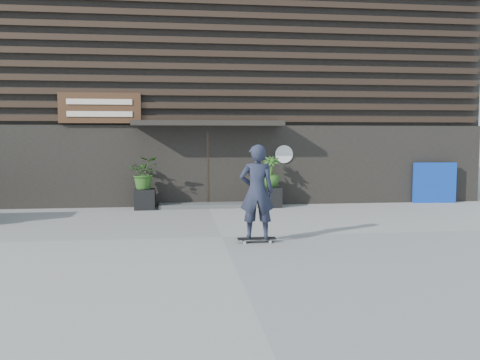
{
  "coord_description": "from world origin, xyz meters",
  "views": [
    {
      "loc": [
        -0.93,
        -10.65,
        2.17
      ],
      "look_at": [
        0.58,
        1.45,
        1.1
      ],
      "focal_mm": 37.64,
      "sensor_mm": 36.0,
      "label": 1
    }
  ],
  "objects": [
    {
      "name": "ground",
      "position": [
        0.0,
        0.0,
        0.0
      ],
      "size": [
        80.0,
        80.0,
        0.0
      ],
      "primitive_type": "plane",
      "color": "gray",
      "rests_on": "ground"
    },
    {
      "name": "entrance_step",
      "position": [
        0.0,
        4.6,
        0.06
      ],
      "size": [
        3.0,
        0.8,
        0.12
      ],
      "primitive_type": "cube",
      "color": "#484846",
      "rests_on": "ground"
    },
    {
      "name": "planter_pot_left",
      "position": [
        -1.9,
        4.4,
        0.3
      ],
      "size": [
        0.6,
        0.6,
        0.6
      ],
      "primitive_type": "cube",
      "color": "black",
      "rests_on": "ground"
    },
    {
      "name": "bamboo_left",
      "position": [
        -1.9,
        4.4,
        1.08
      ],
      "size": [
        0.86,
        0.75,
        0.96
      ],
      "primitive_type": "imported",
      "color": "#2D591E",
      "rests_on": "planter_pot_left"
    },
    {
      "name": "planter_pot_right",
      "position": [
        1.9,
        4.4,
        0.3
      ],
      "size": [
        0.6,
        0.6,
        0.6
      ],
      "primitive_type": "cube",
      "color": "black",
      "rests_on": "ground"
    },
    {
      "name": "bamboo_right",
      "position": [
        1.9,
        4.4,
        1.08
      ],
      "size": [
        0.54,
        0.54,
        0.96
      ],
      "primitive_type": "imported",
      "color": "#2D591E",
      "rests_on": "planter_pot_right"
    },
    {
      "name": "blue_tarp",
      "position": [
        7.36,
        4.7,
        0.66
      ],
      "size": [
        1.4,
        0.23,
        1.31
      ],
      "primitive_type": "cube",
      "rotation": [
        0.0,
        0.0,
        -0.08
      ],
      "color": "#0C319F",
      "rests_on": "ground"
    },
    {
      "name": "building",
      "position": [
        -0.0,
        9.96,
        3.99
      ],
      "size": [
        18.0,
        11.0,
        8.0
      ],
      "color": "black",
      "rests_on": "ground"
    },
    {
      "name": "skateboarder",
      "position": [
        0.66,
        -0.67,
        1.04
      ],
      "size": [
        0.78,
        0.52,
        2.0
      ],
      "color": "black",
      "rests_on": "ground"
    }
  ]
}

